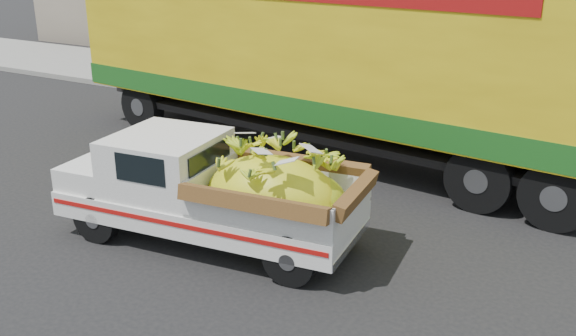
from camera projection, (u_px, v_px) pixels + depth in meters
The scene contains 5 objects.
ground at pixel (139, 238), 9.55m from camera, with size 100.00×100.00×0.00m, color black.
curb at pixel (349, 119), 15.54m from camera, with size 60.00×0.25×0.15m, color gray.
sidewalk at pixel (381, 101), 17.25m from camera, with size 60.00×4.00×0.14m, color gray.
pickup_truck at pixel (229, 192), 9.08m from camera, with size 4.55×2.07×1.54m.
semi_trailer at pixel (333, 52), 12.50m from camera, with size 12.04×3.79×3.80m.
Camera 1 is at (6.23, -6.36, 4.24)m, focal length 40.00 mm.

